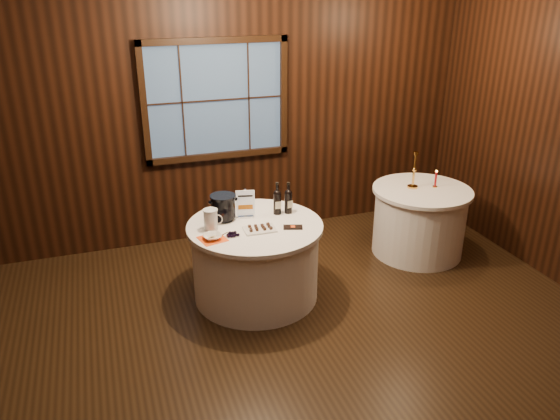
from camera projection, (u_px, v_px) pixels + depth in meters
name	position (u px, v px, depth m)	size (l,w,h in m)	color
ground	(291.00, 356.00, 4.53)	(6.00, 6.00, 0.00)	black
back_wall	(216.00, 109.00, 6.09)	(6.00, 0.10, 3.00)	black
main_table	(256.00, 260.00, 5.25)	(1.28, 1.28, 0.77)	white
side_table	(419.00, 221.00, 6.11)	(1.08, 1.08, 0.77)	white
sign_stand	(246.00, 208.00, 5.21)	(0.18, 0.12, 0.29)	silver
port_bottle_left	(277.00, 200.00, 5.27)	(0.08, 0.08, 0.32)	black
port_bottle_right	(288.00, 200.00, 5.30)	(0.08, 0.08, 0.32)	black
ice_bucket	(223.00, 207.00, 5.14)	(0.25, 0.25, 0.25)	black
chocolate_plate	(260.00, 229.00, 4.97)	(0.29, 0.20, 0.04)	white
chocolate_box	(293.00, 227.00, 5.02)	(0.18, 0.09, 0.01)	black
grape_bunch	(232.00, 234.00, 4.86)	(0.19, 0.10, 0.04)	black
glass_pitcher	(211.00, 219.00, 4.96)	(0.18, 0.14, 0.20)	silver
orange_napkin	(212.00, 239.00, 4.81)	(0.22, 0.22, 0.00)	#FF5215
cracker_bowl	(212.00, 237.00, 4.80)	(0.16, 0.16, 0.04)	white
brass_candlestick	(414.00, 175.00, 5.94)	(0.12, 0.12, 0.41)	gold
red_candle	(436.00, 180.00, 5.97)	(0.05, 0.05, 0.20)	gold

